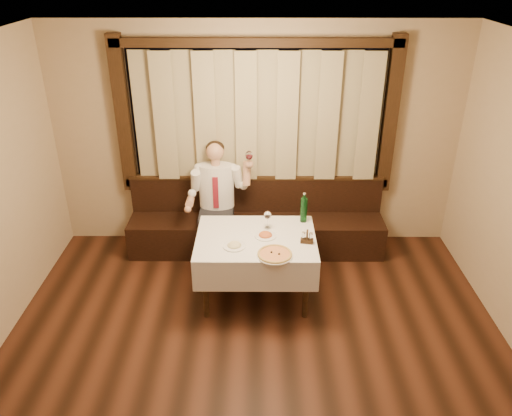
{
  "coord_description": "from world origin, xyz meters",
  "views": [
    {
      "loc": [
        0.02,
        -2.86,
        3.44
      ],
      "look_at": [
        0.0,
        1.9,
        1.0
      ],
      "focal_mm": 35.0,
      "sensor_mm": 36.0,
      "label": 1
    }
  ],
  "objects_px": {
    "pizza": "(275,254)",
    "green_bottle": "(304,209)",
    "banquette": "(256,226)",
    "pasta_red": "(265,234)",
    "dining_table": "(256,246)",
    "seated_man": "(217,192)",
    "pasta_cream": "(234,244)",
    "cruet_caddy": "(307,238)"
  },
  "relations": [
    {
      "from": "banquette",
      "to": "pasta_cream",
      "type": "relative_size",
      "value": 13.53
    },
    {
      "from": "pasta_cream",
      "to": "green_bottle",
      "type": "bearing_deg",
      "value": 36.06
    },
    {
      "from": "pizza",
      "to": "cruet_caddy",
      "type": "distance_m",
      "value": 0.43
    },
    {
      "from": "banquette",
      "to": "pasta_red",
      "type": "distance_m",
      "value": 1.12
    },
    {
      "from": "pizza",
      "to": "pasta_red",
      "type": "relative_size",
      "value": 1.55
    },
    {
      "from": "cruet_caddy",
      "to": "seated_man",
      "type": "height_order",
      "value": "seated_man"
    },
    {
      "from": "pasta_cream",
      "to": "green_bottle",
      "type": "relative_size",
      "value": 0.68
    },
    {
      "from": "pizza",
      "to": "pasta_red",
      "type": "xyz_separation_m",
      "value": [
        -0.09,
        0.38,
        0.02
      ]
    },
    {
      "from": "banquette",
      "to": "pasta_cream",
      "type": "bearing_deg",
      "value": -100.27
    },
    {
      "from": "pasta_red",
      "to": "pasta_cream",
      "type": "height_order",
      "value": "same"
    },
    {
      "from": "seated_man",
      "to": "pasta_cream",
      "type": "bearing_deg",
      "value": -76.82
    },
    {
      "from": "banquette",
      "to": "pizza",
      "type": "bearing_deg",
      "value": -82.23
    },
    {
      "from": "banquette",
      "to": "dining_table",
      "type": "bearing_deg",
      "value": -90.0
    },
    {
      "from": "pasta_cream",
      "to": "cruet_caddy",
      "type": "relative_size",
      "value": 1.67
    },
    {
      "from": "seated_man",
      "to": "banquette",
      "type": "bearing_deg",
      "value": 10.56
    },
    {
      "from": "cruet_caddy",
      "to": "green_bottle",
      "type": "bearing_deg",
      "value": 99.86
    },
    {
      "from": "pasta_cream",
      "to": "seated_man",
      "type": "relative_size",
      "value": 0.16
    },
    {
      "from": "dining_table",
      "to": "pasta_cream",
      "type": "distance_m",
      "value": 0.32
    },
    {
      "from": "pizza",
      "to": "seated_man",
      "type": "distance_m",
      "value": 1.46
    },
    {
      "from": "pasta_red",
      "to": "seated_man",
      "type": "relative_size",
      "value": 0.16
    },
    {
      "from": "dining_table",
      "to": "seated_man",
      "type": "bearing_deg",
      "value": 117.44
    },
    {
      "from": "pizza",
      "to": "cruet_caddy",
      "type": "xyz_separation_m",
      "value": [
        0.34,
        0.25,
        0.03
      ]
    },
    {
      "from": "pizza",
      "to": "green_bottle",
      "type": "xyz_separation_m",
      "value": [
        0.34,
        0.72,
        0.13
      ]
    },
    {
      "from": "pizza",
      "to": "cruet_caddy",
      "type": "relative_size",
      "value": 2.58
    },
    {
      "from": "green_bottle",
      "to": "dining_table",
      "type": "bearing_deg",
      "value": -146.37
    },
    {
      "from": "cruet_caddy",
      "to": "seated_man",
      "type": "relative_size",
      "value": 0.1
    },
    {
      "from": "pasta_red",
      "to": "green_bottle",
      "type": "distance_m",
      "value": 0.56
    },
    {
      "from": "banquette",
      "to": "green_bottle",
      "type": "relative_size",
      "value": 9.15
    },
    {
      "from": "banquette",
      "to": "seated_man",
      "type": "distance_m",
      "value": 0.72
    },
    {
      "from": "dining_table",
      "to": "pizza",
      "type": "xyz_separation_m",
      "value": [
        0.19,
        -0.36,
        0.12
      ]
    },
    {
      "from": "banquette",
      "to": "pasta_red",
      "type": "bearing_deg",
      "value": -84.29
    },
    {
      "from": "dining_table",
      "to": "cruet_caddy",
      "type": "distance_m",
      "value": 0.56
    },
    {
      "from": "pasta_red",
      "to": "cruet_caddy",
      "type": "height_order",
      "value": "cruet_caddy"
    },
    {
      "from": "pasta_red",
      "to": "seated_man",
      "type": "xyz_separation_m",
      "value": [
        -0.59,
        0.92,
        0.05
      ]
    },
    {
      "from": "pizza",
      "to": "green_bottle",
      "type": "distance_m",
      "value": 0.8
    },
    {
      "from": "pizza",
      "to": "pasta_red",
      "type": "distance_m",
      "value": 0.39
    },
    {
      "from": "green_bottle",
      "to": "cruet_caddy",
      "type": "relative_size",
      "value": 2.47
    },
    {
      "from": "green_bottle",
      "to": "pasta_cream",
      "type": "bearing_deg",
      "value": -143.94
    },
    {
      "from": "dining_table",
      "to": "seated_man",
      "type": "height_order",
      "value": "seated_man"
    },
    {
      "from": "banquette",
      "to": "seated_man",
      "type": "bearing_deg",
      "value": -169.44
    },
    {
      "from": "cruet_caddy",
      "to": "pizza",
      "type": "bearing_deg",
      "value": -133.51
    },
    {
      "from": "seated_man",
      "to": "pizza",
      "type": "bearing_deg",
      "value": -62.55
    }
  ]
}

